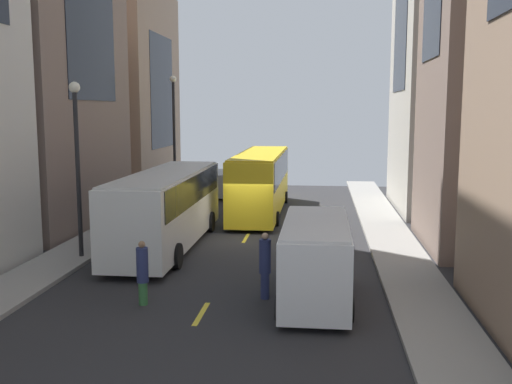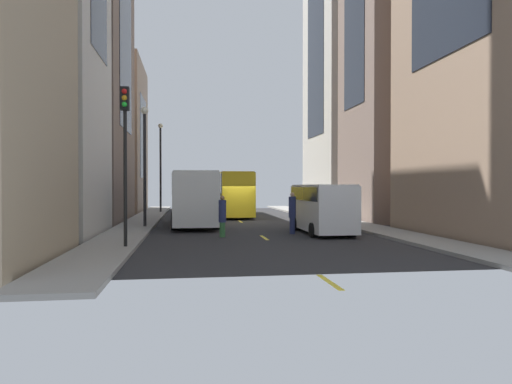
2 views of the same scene
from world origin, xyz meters
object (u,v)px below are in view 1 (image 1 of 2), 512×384
Objects in this scene: pedestrian_walking_far at (142,271)px; car_silver_0 at (221,182)px; pedestrian_crossing_near at (265,264)px; delivery_van_white at (316,254)px; city_bus_white at (167,202)px; streetcar_yellow at (261,177)px.

car_silver_0 is at bearing 109.47° from pedestrian_walking_far.
pedestrian_walking_far is 3.87m from pedestrian_crossing_near.
delivery_van_white is 1.65m from pedestrian_crossing_near.
car_silver_0 is 2.11× the size of pedestrian_crossing_near.
city_bus_white reaches higher than delivery_van_white.
city_bus_white reaches higher than pedestrian_crossing_near.
streetcar_yellow is at bearing 70.64° from city_bus_white.
city_bus_white is 2.44× the size of car_silver_0.
city_bus_white is 1.88× the size of delivery_van_white.
car_silver_0 is at bearing 107.11° from delivery_van_white.
city_bus_white is at bearing 134.63° from delivery_van_white.
delivery_van_white is at bearing -45.37° from city_bus_white.
car_silver_0 is (-6.84, 22.23, -0.50)m from delivery_van_white.
streetcar_yellow reaches higher than delivery_van_white.
city_bus_white is 5.16× the size of pedestrian_crossing_near.
pedestrian_crossing_near reaches higher than car_silver_0.
pedestrian_crossing_near is (-1.61, -0.01, -0.37)m from delivery_van_white.
pedestrian_crossing_near is (5.23, -22.24, 0.13)m from car_silver_0.
streetcar_yellow is 2.06× the size of delivery_van_white.
streetcar_yellow is at bearing 102.00° from delivery_van_white.
delivery_van_white reaches higher than pedestrian_crossing_near.
city_bus_white reaches higher than car_silver_0.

